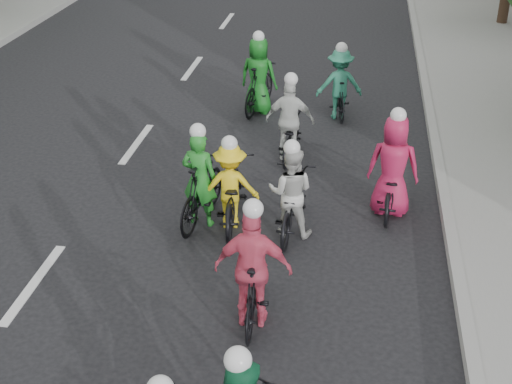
% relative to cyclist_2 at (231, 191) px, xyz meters
% --- Properties ---
extents(ground, '(120.00, 120.00, 0.00)m').
position_rel_cyclist_2_xyz_m(ground, '(-2.51, -2.14, -0.59)').
color(ground, black).
rests_on(ground, ground).
extents(sidewalk_right, '(4.00, 80.00, 0.15)m').
position_rel_cyclist_2_xyz_m(sidewalk_right, '(5.49, 7.86, -0.52)').
color(sidewalk_right, gray).
rests_on(sidewalk_right, ground).
extents(curb_right, '(0.18, 80.00, 0.18)m').
position_rel_cyclist_2_xyz_m(curb_right, '(3.54, 7.86, -0.50)').
color(curb_right, '#999993').
rests_on(curb_right, ground).
extents(cyclist_2, '(0.98, 2.00, 1.60)m').
position_rel_cyclist_2_xyz_m(cyclist_2, '(0.00, 0.00, 0.00)').
color(cyclist_2, black).
rests_on(cyclist_2, ground).
extents(cyclist_3, '(1.02, 1.63, 1.87)m').
position_rel_cyclist_2_xyz_m(cyclist_3, '(0.76, -2.49, 0.09)').
color(cyclist_3, black).
rests_on(cyclist_3, ground).
extents(cyclist_4, '(0.91, 1.78, 1.90)m').
position_rel_cyclist_2_xyz_m(cyclist_4, '(2.59, 0.81, 0.07)').
color(cyclist_4, black).
rests_on(cyclist_4, ground).
extents(cyclist_5, '(0.80, 1.87, 1.78)m').
position_rel_cyclist_2_xyz_m(cyclist_5, '(-0.50, -0.00, 0.04)').
color(cyclist_5, black).
rests_on(cyclist_5, ground).
extents(cyclist_6, '(0.75, 1.86, 1.64)m').
position_rel_cyclist_2_xyz_m(cyclist_6, '(0.99, -0.11, -0.01)').
color(cyclist_6, black).
rests_on(cyclist_6, ground).
extents(cyclist_7, '(1.11, 1.54, 1.72)m').
position_rel_cyclist_2_xyz_m(cyclist_7, '(1.51, 4.98, 0.07)').
color(cyclist_7, black).
rests_on(cyclist_7, ground).
extents(cyclist_8, '(0.96, 1.67, 1.76)m').
position_rel_cyclist_2_xyz_m(cyclist_8, '(0.67, 2.69, 0.01)').
color(cyclist_8, black).
rests_on(cyclist_8, ground).
extents(cyclist_9, '(0.93, 1.91, 1.87)m').
position_rel_cyclist_2_xyz_m(cyclist_9, '(-0.30, 5.07, 0.10)').
color(cyclist_9, black).
rests_on(cyclist_9, ground).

